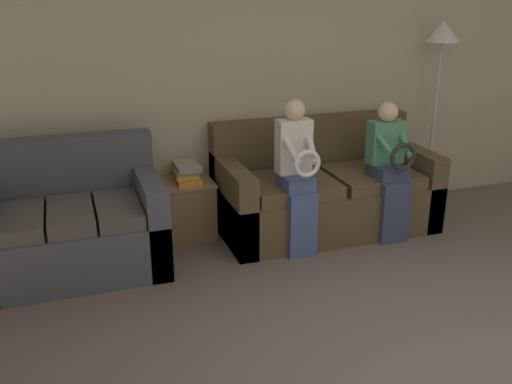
% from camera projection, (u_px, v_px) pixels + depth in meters
% --- Properties ---
extents(wall_back, '(7.16, 0.06, 2.55)m').
position_uv_depth(wall_back, '(287.00, 77.00, 5.06)').
color(wall_back, '#BCB293').
rests_on(wall_back, ground_plane).
extents(couch_main, '(1.85, 0.90, 0.93)m').
position_uv_depth(couch_main, '(323.00, 191.00, 5.03)').
color(couch_main, brown).
rests_on(couch_main, ground_plane).
extents(couch_side, '(1.33, 0.89, 0.95)m').
position_uv_depth(couch_side, '(72.00, 226.00, 4.28)').
color(couch_side, '#4C4C56').
rests_on(couch_side, ground_plane).
extents(child_left_seated, '(0.27, 0.37, 1.22)m').
position_uv_depth(child_left_seated, '(297.00, 171.00, 4.45)').
color(child_left_seated, '#475B8E').
rests_on(child_left_seated, ground_plane).
extents(child_right_seated, '(0.30, 0.37, 1.15)m').
position_uv_depth(child_right_seated, '(390.00, 166.00, 4.71)').
color(child_right_seated, '#384260').
rests_on(child_right_seated, ground_plane).
extents(side_shelf, '(0.44, 0.44, 0.49)m').
position_uv_depth(side_shelf, '(187.00, 208.00, 4.87)').
color(side_shelf, olive).
rests_on(side_shelf, ground_plane).
extents(book_stack, '(0.20, 0.31, 0.15)m').
position_uv_depth(book_stack, '(186.00, 173.00, 4.76)').
color(book_stack, orange).
rests_on(book_stack, side_shelf).
extents(floor_lamp, '(0.30, 0.30, 1.75)m').
position_uv_depth(floor_lamp, '(441.00, 54.00, 5.13)').
color(floor_lamp, '#2D2B28').
rests_on(floor_lamp, ground_plane).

